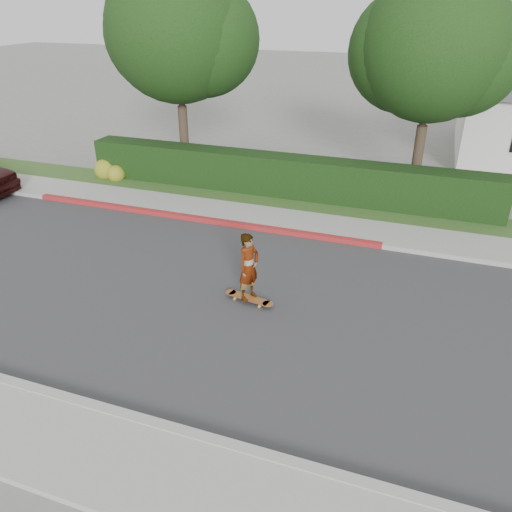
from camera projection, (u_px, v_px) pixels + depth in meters
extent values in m
plane|color=slate|center=(315.00, 318.00, 11.34)|extent=(120.00, 120.00, 0.00)
cube|color=#2D2D30|center=(315.00, 318.00, 11.34)|extent=(60.00, 8.00, 0.01)
cube|color=#9E9E99|center=(255.00, 454.00, 7.88)|extent=(60.00, 0.20, 0.15)
cube|color=gray|center=(234.00, 503.00, 7.13)|extent=(60.00, 1.60, 0.12)
cube|color=#9E9E99|center=(348.00, 241.00, 14.73)|extent=(60.00, 0.20, 0.15)
cube|color=maroon|center=(195.00, 218.00, 16.21)|extent=(12.00, 0.21, 0.15)
cube|color=gray|center=(353.00, 229.00, 15.49)|extent=(60.00, 1.60, 0.12)
cube|color=#2D4C1E|center=(361.00, 211.00, 16.83)|extent=(60.00, 1.60, 0.10)
cube|color=black|center=(282.00, 176.00, 17.90)|extent=(15.00, 1.00, 1.50)
sphere|color=#2D4C19|center=(106.00, 170.00, 19.88)|extent=(0.90, 0.90, 0.90)
sphere|color=#2D4C19|center=(116.00, 174.00, 19.55)|extent=(0.70, 0.70, 0.70)
cylinder|color=#33261C|center=(184.00, 140.00, 20.04)|extent=(0.36, 0.36, 2.70)
cylinder|color=#33261C|center=(181.00, 88.00, 19.10)|extent=(0.24, 0.24, 2.25)
sphere|color=black|center=(177.00, 30.00, 18.16)|extent=(5.20, 5.20, 5.20)
sphere|color=black|center=(163.00, 35.00, 18.82)|extent=(4.42, 4.42, 4.42)
sphere|color=black|center=(203.00, 39.00, 18.28)|extent=(4.16, 4.16, 4.16)
cylinder|color=#33261C|center=(417.00, 161.00, 17.84)|extent=(0.36, 0.36, 2.52)
cylinder|color=#33261C|center=(425.00, 107.00, 16.96)|extent=(0.24, 0.24, 2.10)
sphere|color=black|center=(434.00, 47.00, 16.09)|extent=(4.80, 4.80, 4.80)
sphere|color=black|center=(409.00, 52.00, 16.75)|extent=(4.08, 4.08, 4.08)
sphere|color=black|center=(462.00, 57.00, 16.21)|extent=(3.84, 3.84, 3.84)
cylinder|color=gold|center=(235.00, 299.00, 11.98)|extent=(0.07, 0.05, 0.07)
cylinder|color=gold|center=(239.00, 295.00, 12.13)|extent=(0.07, 0.05, 0.07)
cylinder|color=gold|center=(259.00, 306.00, 11.67)|extent=(0.07, 0.05, 0.07)
cylinder|color=gold|center=(263.00, 303.00, 11.82)|extent=(0.07, 0.05, 0.07)
cube|color=silver|center=(237.00, 295.00, 12.03)|extent=(0.09, 0.21, 0.03)
cube|color=silver|center=(261.00, 303.00, 11.73)|extent=(0.09, 0.21, 0.03)
cube|color=brown|center=(249.00, 298.00, 11.87)|extent=(1.05, 0.43, 0.02)
cylinder|color=brown|center=(231.00, 292.00, 12.09)|extent=(0.29, 0.29, 0.02)
cylinder|color=brown|center=(268.00, 304.00, 11.64)|extent=(0.29, 0.29, 0.02)
imported|color=white|center=(249.00, 267.00, 11.48)|extent=(0.59, 0.71, 1.66)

